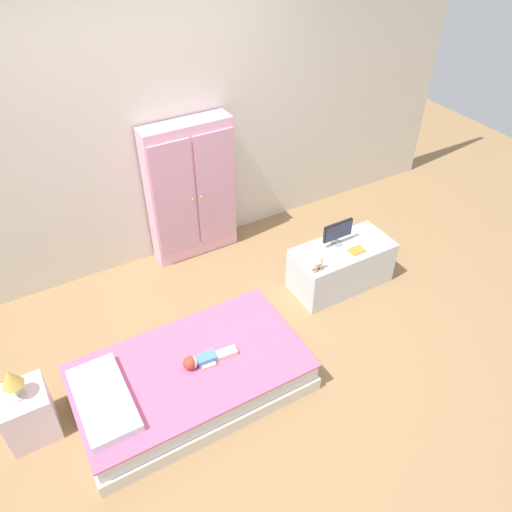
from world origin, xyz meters
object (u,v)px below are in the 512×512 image
nightstand (28,414)px  doll (200,360)px  wardrobe (191,191)px  tv_stand (341,266)px  book_orange (357,250)px  table_lamp (11,379)px  rocking_horse_toy (319,264)px  tv_monitor (338,232)px  bed (192,378)px

nightstand → doll: bearing=-12.3°
wardrobe → tv_stand: 1.49m
book_orange → tv_stand: bearing=124.7°
doll → table_lamp: 1.18m
table_lamp → rocking_horse_toy: size_ratio=1.99×
table_lamp → tv_monitor: (2.64, 0.25, -0.02)m
tv_monitor → rocking_horse_toy: bearing=-148.1°
bed → doll: doll is taller
tv_monitor → rocking_horse_toy: 0.39m
nightstand → tv_stand: (2.67, 0.18, 0.01)m
doll → tv_monitor: bearing=18.2°
wardrobe → book_orange: size_ratio=10.26×
table_lamp → tv_stand: (2.67, 0.18, -0.35)m
bed → nightstand: size_ratio=4.11×
bed → doll: size_ratio=4.08×
bed → book_orange: book_orange is taller
table_lamp → tv_stand: size_ratio=0.27×
tv_monitor → book_orange: bearing=-62.0°
rocking_horse_toy → book_orange: (0.42, 0.04, -0.05)m
table_lamp → book_orange: bearing=1.8°
bed → table_lamp: table_lamp is taller
tv_monitor → doll: bearing=-161.8°
doll → rocking_horse_toy: rocking_horse_toy is taller
rocking_horse_toy → nightstand: bearing=-178.7°
tv_stand → rocking_horse_toy: rocking_horse_toy is taller
wardrobe → tv_monitor: (0.89, -1.01, -0.13)m
wardrobe → book_orange: 1.55m
tv_stand → tv_monitor: bearing=107.8°
doll → wardrobe: 1.67m
nightstand → book_orange: bearing=1.8°
doll → table_lamp: bearing=167.7°
bed → doll: 0.19m
nightstand → tv_monitor: (2.64, 0.25, 0.34)m
doll → wardrobe: wardrobe is taller
wardrobe → rocking_horse_toy: (0.56, -1.21, -0.20)m
doll → nightstand: bearing=167.7°
nightstand → rocking_horse_toy: bearing=1.3°
rocking_horse_toy → bed: bearing=-167.8°
bed → nightstand: 1.08m
bed → nightstand: bearing=168.1°
bed → book_orange: 1.73m
bed → tv_monitor: tv_monitor is taller
table_lamp → wardrobe: 2.17m
doll → tv_monitor: tv_monitor is taller
nightstand → tv_stand: tv_stand is taller
tv_stand → table_lamp: bearing=-176.1°
bed → rocking_horse_toy: size_ratio=13.53×
table_lamp → doll: bearing=-12.3°
nightstand → bed: bearing=-11.9°
book_orange → wardrobe: bearing=129.7°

